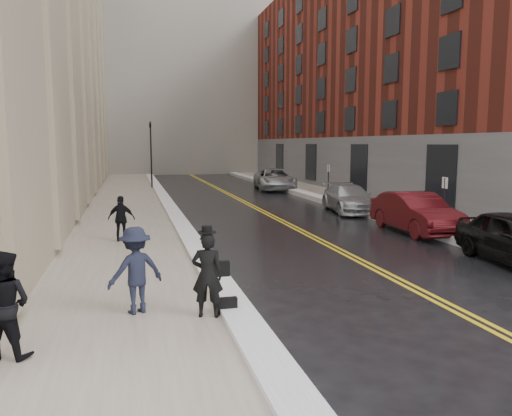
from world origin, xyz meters
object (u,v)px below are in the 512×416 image
car_silver_near (349,198)px  pedestrian_a (5,304)px  car_silver_far (275,179)px  pedestrian_main (207,275)px  car_maroon (416,213)px  pedestrian_c (121,219)px  pedestrian_b (136,270)px

car_silver_near → pedestrian_a: size_ratio=2.82×
car_silver_far → pedestrian_main: 28.67m
car_maroon → pedestrian_c: pedestrian_c is taller
car_silver_far → pedestrian_main: size_ratio=3.48×
pedestrian_main → pedestrian_b: bearing=-9.4°
pedestrian_a → pedestrian_b: 2.63m
pedestrian_b → car_silver_far: bearing=-133.1°
car_silver_near → pedestrian_main: (-9.60, -14.36, 0.29)m
car_maroon → pedestrian_a: size_ratio=2.82×
car_maroon → car_silver_far: 19.04m
car_silver_near → pedestrian_c: 12.84m
car_maroon → pedestrian_b: pedestrian_b is taller
car_silver_near → pedestrian_b: bearing=-120.8°
pedestrian_c → car_silver_far: bearing=-107.1°
car_maroon → pedestrian_main: size_ratio=2.89×
car_silver_near → car_maroon: bearing=-82.2°
car_maroon → pedestrian_a: 15.90m
pedestrian_c → pedestrian_b: bearing=106.3°
pedestrian_b → car_maroon: bearing=-166.9°
pedestrian_main → pedestrian_c: (-1.75, 8.36, -0.05)m
car_maroon → pedestrian_c: bearing=-179.4°
pedestrian_c → pedestrian_main: bearing=115.2°
car_maroon → pedestrian_c: (-11.35, 0.28, 0.14)m
car_maroon → car_silver_near: (0.00, 6.28, -0.10)m
car_silver_far → car_maroon: bearing=-81.7°
car_silver_far → pedestrian_main: pedestrian_main is taller
pedestrian_main → car_silver_near: bearing=-109.4°
car_maroon → pedestrian_a: pedestrian_a is taller
car_silver_near → pedestrian_a: pedestrian_a is taller
car_silver_far → pedestrian_b: 28.59m
car_silver_far → pedestrian_a: bearing=-106.9°
car_silver_near → car_silver_far: car_silver_far is taller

